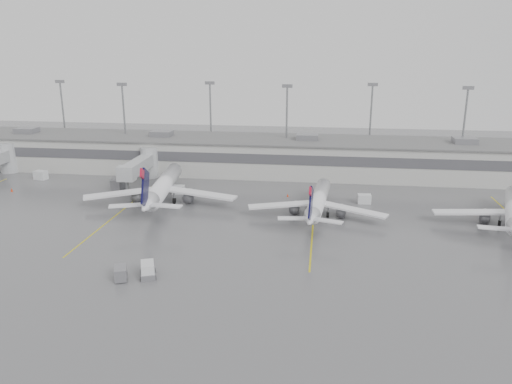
# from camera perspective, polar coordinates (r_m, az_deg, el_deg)

# --- Properties ---
(ground) EXTENTS (260.00, 260.00, 0.00)m
(ground) POSITION_cam_1_polar(r_m,az_deg,el_deg) (66.72, -9.40, -9.64)
(ground) COLOR #545457
(ground) RESTS_ON ground
(terminal) EXTENTS (152.00, 17.00, 9.45)m
(terminal) POSITION_cam_1_polar(r_m,az_deg,el_deg) (119.25, -1.42, 4.29)
(terminal) COLOR #B2B2AC
(terminal) RESTS_ON ground
(light_masts) EXTENTS (142.40, 8.00, 20.60)m
(light_masts) POSITION_cam_1_polar(r_m,az_deg,el_deg) (123.51, -1.02, 8.41)
(light_masts) COLOR gray
(light_masts) RESTS_ON ground
(jet_bridge_right) EXTENTS (4.00, 17.20, 7.00)m
(jet_bridge_right) POSITION_cam_1_polar(r_m,az_deg,el_deg) (112.89, -12.77, 3.05)
(jet_bridge_right) COLOR #979A9C
(jet_bridge_right) RESTS_ON ground
(stand_markings) EXTENTS (105.25, 40.00, 0.01)m
(stand_markings) POSITION_cam_1_polar(r_m,az_deg,el_deg) (88.16, -4.90, -2.93)
(stand_markings) COLOR #CABA0B
(stand_markings) RESTS_ON ground
(jet_mid_left) EXTENTS (28.81, 32.46, 10.52)m
(jet_mid_left) POSITION_cam_1_polar(r_m,az_deg,el_deg) (96.72, -10.66, 0.61)
(jet_mid_left) COLOR white
(jet_mid_left) RESTS_ON ground
(jet_mid_right) EXTENTS (24.36, 27.41, 8.87)m
(jet_mid_right) POSITION_cam_1_polar(r_m,az_deg,el_deg) (88.56, 7.07, -1.03)
(jet_mid_right) COLOR white
(jet_mid_right) RESTS_ON ground
(baggage_tug) EXTENTS (2.87, 3.54, 1.98)m
(baggage_tug) POSITION_cam_1_polar(r_m,az_deg,el_deg) (67.30, -12.26, -8.84)
(baggage_tug) COLOR silver
(baggage_tug) RESTS_ON ground
(baggage_cart) EXTENTS (2.36, 3.02, 1.71)m
(baggage_cart) POSITION_cam_1_polar(r_m,az_deg,el_deg) (67.37, -15.21, -8.92)
(baggage_cart) COLOR slate
(baggage_cart) RESTS_ON ground
(gse_uld_a) EXTENTS (3.07, 2.36, 1.95)m
(gse_uld_a) POSITION_cam_1_polar(r_m,az_deg,el_deg) (123.03, -23.39, 1.79)
(gse_uld_a) COLOR silver
(gse_uld_a) RESTS_ON ground
(gse_uld_b) EXTENTS (2.54, 1.80, 1.72)m
(gse_uld_b) POSITION_cam_1_polar(r_m,az_deg,el_deg) (102.98, -8.85, 0.27)
(gse_uld_b) COLOR silver
(gse_uld_b) RESTS_ON ground
(gse_uld_c) EXTENTS (2.54, 1.76, 1.75)m
(gse_uld_c) POSITION_cam_1_polar(r_m,az_deg,el_deg) (97.78, 12.27, -0.77)
(gse_uld_c) COLOR silver
(gse_uld_c) RESTS_ON ground
(gse_loader) EXTENTS (2.62, 3.80, 2.23)m
(gse_loader) POSITION_cam_1_polar(r_m,az_deg,el_deg) (109.09, -15.39, 0.91)
(gse_loader) COLOR slate
(gse_loader) RESTS_ON ground
(cone_a) EXTENTS (0.46, 0.46, 0.73)m
(cone_a) POSITION_cam_1_polar(r_m,az_deg,el_deg) (115.27, -26.15, 0.23)
(cone_a) COLOR red
(cone_a) RESTS_ON ground
(cone_b) EXTENTS (0.39, 0.39, 0.62)m
(cone_b) POSITION_cam_1_polar(r_m,az_deg,el_deg) (104.88, -18.75, -0.44)
(cone_b) COLOR red
(cone_b) RESTS_ON ground
(cone_c) EXTENTS (0.39, 0.39, 0.61)m
(cone_c) POSITION_cam_1_polar(r_m,az_deg,el_deg) (100.19, 3.64, -0.35)
(cone_c) COLOR red
(cone_c) RESTS_ON ground
(cone_d) EXTENTS (0.47, 0.47, 0.75)m
(cone_d) POSITION_cam_1_polar(r_m,az_deg,el_deg) (98.25, 23.82, -2.05)
(cone_d) COLOR red
(cone_d) RESTS_ON ground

